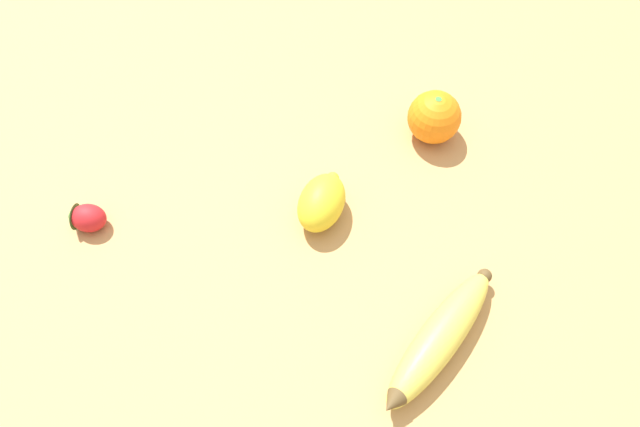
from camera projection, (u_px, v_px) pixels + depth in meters
ground_plane at (358, 317)px, 0.70m from camera, size 3.00×3.00×0.00m
banana at (439, 339)px, 0.66m from camera, size 0.20×0.11×0.04m
orange at (434, 117)px, 0.80m from camera, size 0.07×0.07×0.07m
strawberry at (86, 218)px, 0.74m from camera, size 0.06×0.05×0.03m
lemon at (322, 202)px, 0.74m from camera, size 0.10×0.09×0.05m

